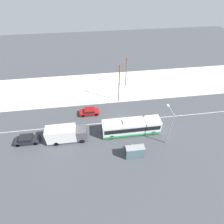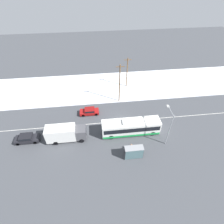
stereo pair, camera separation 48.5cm
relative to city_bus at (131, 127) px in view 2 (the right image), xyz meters
name	(u,v)px [view 2 (the right image)]	position (x,y,z in m)	size (l,w,h in m)	color
ground_plane	(121,121)	(-1.25, 3.27, -1.56)	(120.00, 120.00, 0.00)	#424449
snow_lot	(113,86)	(-1.25, 16.61, -1.50)	(80.00, 13.92, 0.12)	silver
lane_marking_center	(121,121)	(-1.25, 3.27, -1.56)	(60.00, 0.12, 0.00)	silver
city_bus	(131,127)	(0.00, 0.00, 0.00)	(10.99, 2.57, 3.19)	white
box_truck	(65,133)	(-12.20, -0.29, 0.22)	(7.20, 2.30, 3.25)	silver
sedan_car	(89,111)	(-7.76, 6.45, -0.81)	(4.10, 1.80, 1.36)	maroon
parked_car_near_truck	(27,138)	(-19.36, 0.13, -0.73)	(4.34, 1.80, 1.53)	black
pedestrian_at_stop	(131,146)	(-0.70, -4.09, -0.54)	(0.59, 0.26, 1.65)	#23232D
bus_shelter	(134,152)	(-0.58, -5.70, 0.12)	(3.14, 1.20, 2.40)	gray
streetlamp	(169,124)	(5.86, -2.78, 2.96)	(0.36, 2.95, 7.04)	#9EA3A8
utility_pole_roadside	(120,83)	(-0.73, 10.19, 3.33)	(1.80, 0.24, 9.39)	brown
utility_pole_snowlot	(127,72)	(2.10, 16.25, 2.60)	(1.80, 0.24, 7.94)	brown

